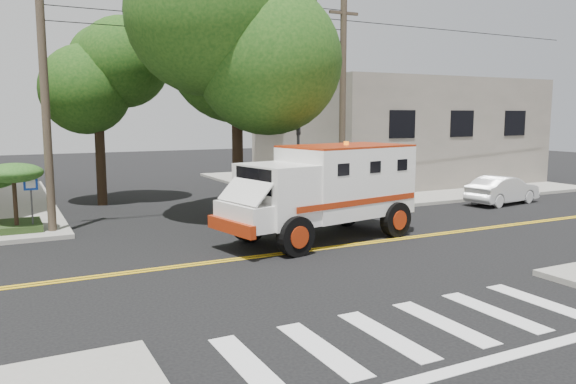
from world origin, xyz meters
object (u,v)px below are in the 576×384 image
pedestrian_b (366,188)px  armored_truck (326,186)px  parked_sedan (503,190)px  pedestrian_a (357,183)px

pedestrian_b → armored_truck: bearing=52.4°
parked_sedan → pedestrian_b: size_ratio=2.47×
parked_sedan → pedestrian_b: 6.73m
pedestrian_a → pedestrian_b: size_ratio=1.16×
pedestrian_a → pedestrian_b: (0.00, -0.68, -0.12)m
pedestrian_b → parked_sedan: bearing=174.6°
parked_sedan → pedestrian_b: (-6.51, 1.70, 0.30)m
armored_truck → pedestrian_b: bearing=32.3°
armored_truck → pedestrian_b: size_ratio=4.45×
armored_truck → pedestrian_a: size_ratio=3.85×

